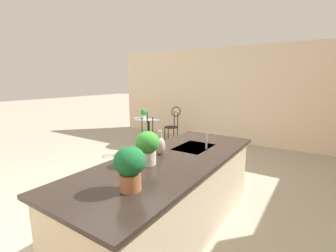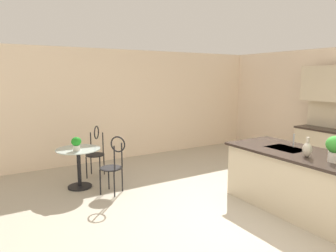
{
  "view_description": "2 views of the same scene",
  "coord_description": "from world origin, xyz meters",
  "px_view_note": "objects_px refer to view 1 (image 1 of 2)",
  "views": [
    {
      "loc": [
        2.48,
        2.24,
        1.8
      ],
      "look_at": [
        -1.43,
        -0.33,
        0.88
      ],
      "focal_mm": 25.48,
      "sensor_mm": 36.0,
      "label": 1
    },
    {
      "loc": [
        2.82,
        -3.2,
        2.05
      ],
      "look_at": [
        -1.45,
        -0.62,
        1.24
      ],
      "focal_mm": 32.52,
      "sensor_mm": 36.0,
      "label": 2
    }
  ],
  "objects_px": {
    "bistro_table": "(149,129)",
    "potted_plant_on_table": "(144,114)",
    "potted_plant_counter_far": "(130,166)",
    "chair_by_island": "(147,130)",
    "chair_near_window": "(173,123)",
    "potted_plant_counter_near": "(148,146)",
    "vase_on_counter": "(160,145)"
  },
  "relations": [
    {
      "from": "bistro_table",
      "to": "potted_plant_counter_far",
      "type": "distance_m",
      "value": 4.8
    },
    {
      "from": "chair_near_window",
      "to": "chair_by_island",
      "type": "xyz_separation_m",
      "value": [
        1.13,
        -0.04,
        0.0
      ]
    },
    {
      "from": "chair_by_island",
      "to": "potted_plant_on_table",
      "type": "distance_m",
      "value": 0.77
    },
    {
      "from": "bistro_table",
      "to": "potted_plant_counter_far",
      "type": "bearing_deg",
      "value": 36.23
    },
    {
      "from": "bistro_table",
      "to": "potted_plant_on_table",
      "type": "xyz_separation_m",
      "value": [
        0.13,
        -0.06,
        0.43
      ]
    },
    {
      "from": "chair_near_window",
      "to": "potted_plant_counter_far",
      "type": "bearing_deg",
      "value": 28.11
    },
    {
      "from": "potted_plant_on_table",
      "to": "potted_plant_counter_near",
      "type": "height_order",
      "value": "potted_plant_counter_near"
    },
    {
      "from": "bistro_table",
      "to": "chair_by_island",
      "type": "height_order",
      "value": "chair_by_island"
    },
    {
      "from": "chair_by_island",
      "to": "potted_plant_counter_near",
      "type": "height_order",
      "value": "potted_plant_counter_near"
    },
    {
      "from": "bistro_table",
      "to": "potted_plant_counter_far",
      "type": "relative_size",
      "value": 2.21
    },
    {
      "from": "chair_near_window",
      "to": "potted_plant_counter_near",
      "type": "distance_m",
      "value": 4.36
    },
    {
      "from": "chair_by_island",
      "to": "potted_plant_counter_far",
      "type": "bearing_deg",
      "value": 36.29
    },
    {
      "from": "chair_near_window",
      "to": "vase_on_counter",
      "type": "distance_m",
      "value": 4.0
    },
    {
      "from": "bistro_table",
      "to": "potted_plant_on_table",
      "type": "relative_size",
      "value": 3.23
    },
    {
      "from": "chair_near_window",
      "to": "potted_plant_counter_far",
      "type": "xyz_separation_m",
      "value": [
        4.34,
        2.32,
        0.55
      ]
    },
    {
      "from": "chair_near_window",
      "to": "potted_plant_counter_far",
      "type": "height_order",
      "value": "potted_plant_counter_far"
    },
    {
      "from": "potted_plant_counter_far",
      "to": "vase_on_counter",
      "type": "xyz_separation_m",
      "value": [
        -0.9,
        -0.34,
        -0.1
      ]
    },
    {
      "from": "chair_near_window",
      "to": "chair_by_island",
      "type": "relative_size",
      "value": 1.0
    },
    {
      "from": "chair_by_island",
      "to": "potted_plant_counter_near",
      "type": "distance_m",
      "value": 3.44
    },
    {
      "from": "vase_on_counter",
      "to": "potted_plant_counter_far",
      "type": "bearing_deg",
      "value": 20.97
    },
    {
      "from": "potted_plant_counter_near",
      "to": "potted_plant_counter_far",
      "type": "relative_size",
      "value": 0.98
    },
    {
      "from": "bistro_table",
      "to": "vase_on_counter",
      "type": "relative_size",
      "value": 2.78
    },
    {
      "from": "potted_plant_counter_near",
      "to": "chair_near_window",
      "type": "bearing_deg",
      "value": -151.41
    },
    {
      "from": "potted_plant_counter_near",
      "to": "potted_plant_counter_far",
      "type": "distance_m",
      "value": 0.61
    },
    {
      "from": "chair_near_window",
      "to": "chair_by_island",
      "type": "height_order",
      "value": "same"
    },
    {
      "from": "potted_plant_counter_near",
      "to": "potted_plant_counter_far",
      "type": "bearing_deg",
      "value": 24.69
    },
    {
      "from": "potted_plant_on_table",
      "to": "vase_on_counter",
      "type": "height_order",
      "value": "vase_on_counter"
    },
    {
      "from": "chair_near_window",
      "to": "vase_on_counter",
      "type": "height_order",
      "value": "vase_on_counter"
    },
    {
      "from": "chair_by_island",
      "to": "vase_on_counter",
      "type": "xyz_separation_m",
      "value": [
        2.32,
        2.02,
        0.46
      ]
    },
    {
      "from": "bistro_table",
      "to": "chair_near_window",
      "type": "bearing_deg",
      "value": 136.31
    },
    {
      "from": "chair_by_island",
      "to": "chair_near_window",
      "type": "bearing_deg",
      "value": 177.93
    },
    {
      "from": "chair_near_window",
      "to": "potted_plant_counter_near",
      "type": "xyz_separation_m",
      "value": [
        3.79,
        2.07,
        0.55
      ]
    }
  ]
}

